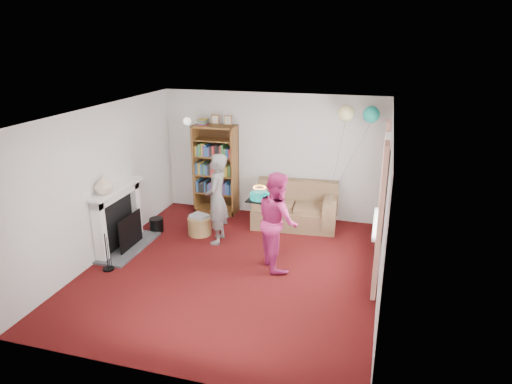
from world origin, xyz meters
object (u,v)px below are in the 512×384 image
(bookcase, at_px, (216,170))
(birthday_cake, at_px, (259,196))
(person_magenta, at_px, (277,220))
(person_striped, at_px, (217,199))
(sofa, at_px, (295,209))

(bookcase, distance_m, birthday_cake, 2.42)
(bookcase, relative_size, person_magenta, 1.30)
(person_striped, bearing_deg, person_magenta, 57.22)
(person_magenta, distance_m, birthday_cake, 0.48)
(bookcase, xyz_separation_m, birthday_cake, (1.46, -1.92, 0.23))
(bookcase, height_order, sofa, bookcase)
(person_magenta, bearing_deg, sofa, -30.54)
(person_magenta, xyz_separation_m, birthday_cake, (-0.31, 0.07, 0.35))
(bookcase, bearing_deg, person_magenta, -48.29)
(bookcase, distance_m, person_striped, 1.51)
(person_striped, bearing_deg, bookcase, -166.27)
(person_magenta, height_order, birthday_cake, person_magenta)
(sofa, relative_size, birthday_cake, 4.37)
(sofa, xyz_separation_m, person_striped, (-1.18, -1.17, 0.49))
(person_striped, xyz_separation_m, birthday_cake, (0.92, -0.51, 0.32))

